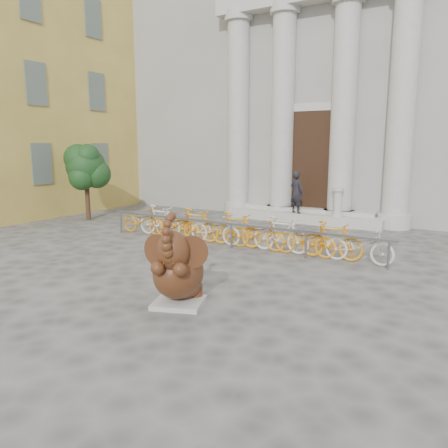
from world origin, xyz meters
The scene contains 9 objects.
ground centered at (0.00, 0.00, 0.00)m, with size 80.00×80.00×0.00m, color #474442.
classical_building centered at (0.00, 14.93, 5.98)m, with size 22.00×10.70×12.00m.
entrance_steps centered at (0.00, 9.40, 0.18)m, with size 6.00×1.20×0.36m, color #A8A59E.
ochre_building centered at (-13.00, 6.00, 6.00)m, with size 8.00×14.00×12.00m, color gold.
elephant_statue centered at (1.25, -0.35, 0.65)m, with size 1.20×1.41×1.78m.
bike_rack centered at (-0.22, 4.38, 0.50)m, with size 9.03×0.53×1.00m.
tree centered at (-7.44, 5.31, 2.07)m, with size 1.71×1.56×2.97m.
pedestrian centered at (-0.23, 9.05, 1.16)m, with size 0.58×0.38×1.60m, color black.
balustrade_post centered at (1.35, 9.10, 0.84)m, with size 0.42×0.42×1.03m.
Camera 1 is at (5.94, -6.48, 2.93)m, focal length 35.00 mm.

